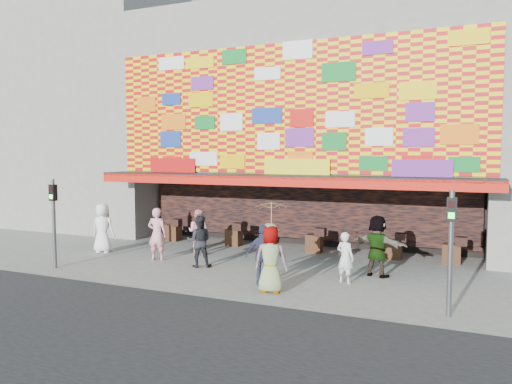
# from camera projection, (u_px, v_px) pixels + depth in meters

# --- Properties ---
(ground) EXTENTS (90.00, 90.00, 0.00)m
(ground) POSITION_uv_depth(u_px,v_px,m) (240.00, 276.00, 15.68)
(ground) COLOR slate
(ground) RESTS_ON ground
(road_strip) EXTENTS (30.00, 8.00, 0.02)m
(road_strip) POSITION_uv_depth(u_px,v_px,m) (96.00, 350.00, 9.75)
(road_strip) COLOR black
(road_strip) RESTS_ON ground
(shop_building) EXTENTS (15.20, 9.40, 10.00)m
(shop_building) POSITION_uv_depth(u_px,v_px,m) (318.00, 123.00, 22.73)
(shop_building) COLOR gray
(shop_building) RESTS_ON ground
(neighbor_left) EXTENTS (11.00, 8.00, 12.00)m
(neighbor_left) POSITION_uv_depth(u_px,v_px,m) (92.00, 115.00, 27.75)
(neighbor_left) COLOR gray
(neighbor_left) RESTS_ON ground
(signal_left) EXTENTS (0.22, 0.20, 3.00)m
(signal_left) POSITION_uv_depth(u_px,v_px,m) (54.00, 213.00, 16.67)
(signal_left) COLOR #59595B
(signal_left) RESTS_ON ground
(signal_right) EXTENTS (0.22, 0.20, 3.00)m
(signal_right) POSITION_uv_depth(u_px,v_px,m) (451.00, 239.00, 11.67)
(signal_right) COLOR #59595B
(signal_right) RESTS_ON ground
(ped_a) EXTENTS (1.01, 0.73, 1.92)m
(ped_a) POSITION_uv_depth(u_px,v_px,m) (103.00, 228.00, 19.39)
(ped_a) COLOR white
(ped_a) RESTS_ON ground
(ped_b) EXTENTS (0.77, 0.58, 1.91)m
(ped_b) POSITION_uv_depth(u_px,v_px,m) (157.00, 234.00, 18.00)
(ped_b) COLOR pink
(ped_b) RESTS_ON ground
(ped_c) EXTENTS (1.06, 0.98, 1.76)m
(ped_c) POSITION_uv_depth(u_px,v_px,m) (199.00, 241.00, 16.91)
(ped_c) COLOR black
(ped_c) RESTS_ON ground
(ped_d) EXTENTS (1.18, 0.79, 1.69)m
(ped_d) POSITION_uv_depth(u_px,v_px,m) (270.00, 250.00, 15.48)
(ped_d) COLOR gray
(ped_d) RESTS_ON ground
(ped_e) EXTENTS (1.13, 0.79, 1.79)m
(ped_e) POSITION_uv_depth(u_px,v_px,m) (264.00, 255.00, 14.51)
(ped_e) COLOR #323557
(ped_e) RESTS_ON ground
(ped_f) EXTENTS (1.89, 1.07, 1.94)m
(ped_f) POSITION_uv_depth(u_px,v_px,m) (377.00, 246.00, 15.60)
(ped_f) COLOR gray
(ped_f) RESTS_ON ground
(ped_g) EXTENTS (1.01, 0.75, 1.86)m
(ped_g) POSITION_uv_depth(u_px,v_px,m) (271.00, 259.00, 13.79)
(ped_g) COLOR gray
(ped_g) RESTS_ON ground
(ped_h) EXTENTS (0.65, 0.53, 1.53)m
(ped_h) POSITION_uv_depth(u_px,v_px,m) (345.00, 257.00, 14.82)
(ped_h) COLOR silver
(ped_h) RESTS_ON ground
(ped_i) EXTENTS (0.87, 0.70, 1.72)m
(ped_i) POSITION_uv_depth(u_px,v_px,m) (198.00, 232.00, 19.06)
(ped_i) COLOR pink
(ped_i) RESTS_ON ground
(parasol) EXTENTS (1.09, 1.11, 1.79)m
(parasol) POSITION_uv_depth(u_px,v_px,m) (271.00, 217.00, 13.70)
(parasol) COLOR beige
(parasol) RESTS_ON ground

